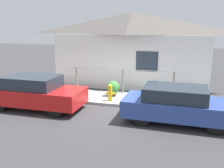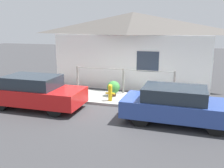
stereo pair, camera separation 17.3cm
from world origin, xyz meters
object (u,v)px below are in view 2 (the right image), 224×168
at_px(car_left, 35,92).
at_px(fire_hydrant, 110,92).
at_px(car_right, 177,105).
at_px(potted_plant_near_hydrant, 113,88).

relative_size(car_left, fire_hydrant, 5.31).
height_order(car_right, fire_hydrant, car_right).
height_order(car_left, car_right, car_left).
relative_size(car_right, potted_plant_near_hydrant, 5.52).
xyz_separation_m(car_right, fire_hydrant, (-2.88, 1.47, -0.15)).
distance_m(car_left, potted_plant_near_hydrant, 3.51).
bearing_deg(car_right, fire_hydrant, 154.39).
bearing_deg(potted_plant_near_hydrant, car_left, -139.71).
height_order(car_left, potted_plant_near_hydrant, car_left).
distance_m(car_left, fire_hydrant, 3.13).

